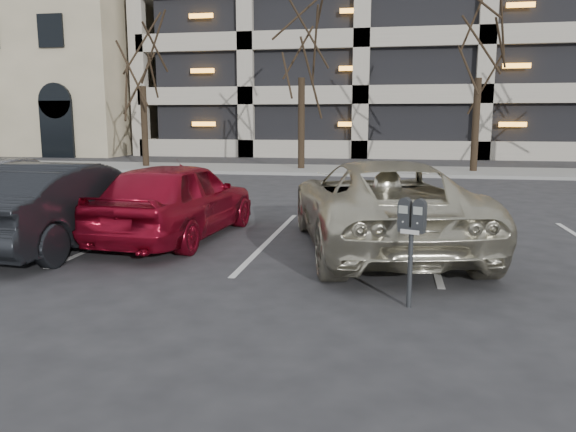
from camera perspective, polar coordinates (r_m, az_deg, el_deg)
name	(u,v)px	position (r m, az deg, el deg)	size (l,w,h in m)	color
ground	(335,278)	(7.81, 4.80, -6.26)	(140.00, 140.00, 0.00)	#28282B
sidewalk	(373,171)	(23.58, 8.59, 4.58)	(80.00, 4.00, 0.12)	gray
stall_lines	(271,239)	(10.22, -1.77, -2.34)	(16.90, 5.20, 0.00)	silver
parking_garage	(569,10)	(43.42, 26.66, 18.21)	(52.00, 20.00, 19.00)	black
tree_a	(141,34)	(26.05, -14.75, 17.43)	(3.51, 3.51, 7.97)	black
tree_b	(302,19)	(24.10, 1.41, 19.42)	(3.77, 3.77, 8.56)	black
tree_c	(482,17)	(24.02, 19.09, 18.57)	(3.68, 3.68, 8.35)	black
parking_meter	(412,226)	(6.52, 12.44, -1.01)	(0.34, 0.23, 1.25)	black
suv_silver	(380,205)	(9.49, 9.33, 1.14)	(3.67, 5.82, 1.50)	beige
car_red	(177,199)	(10.37, -11.23, 1.67)	(1.71, 4.25, 1.45)	maroon
car_dark	(67,204)	(10.27, -21.50, 1.10)	(1.53, 4.39, 1.45)	black
car_silver	(11,186)	(14.08, -26.29, 2.74)	(1.89, 4.64, 1.35)	#97999E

